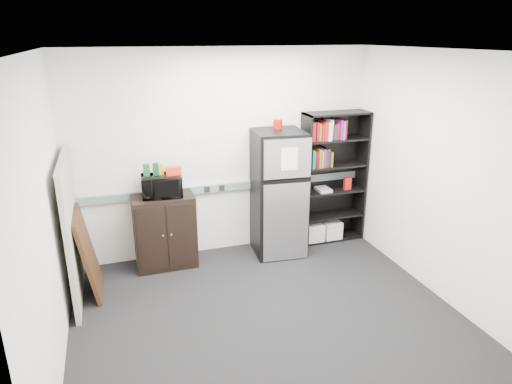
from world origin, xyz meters
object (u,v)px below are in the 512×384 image
Objects in this scene: cubicle_partition at (72,229)px; cabinet at (165,231)px; microwave at (162,186)px; bookshelf at (332,175)px; refrigerator at (278,193)px.

cubicle_partition is 1.18m from cabinet.
cabinet is 1.97× the size of microwave.
cubicle_partition is (-3.41, -0.49, -0.16)m from bookshelf.
cubicle_partition is at bearing -171.87° from bookshelf.
refrigerator is (2.55, 0.34, 0.03)m from cubicle_partition.
refrigerator is at bearing 7.63° from cubicle_partition.
microwave is 1.52m from refrigerator.
bookshelf is 3.45m from cubicle_partition.
bookshelf is 3.84× the size of microwave.
cubicle_partition is at bearing -155.12° from microwave.
microwave is (-0.00, -0.02, 0.61)m from cabinet.
bookshelf is 0.88m from refrigerator.
refrigerator is at bearing -170.41° from bookshelf.
microwave is at bearing 21.19° from cubicle_partition.
cabinet is at bearing -178.41° from bookshelf.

